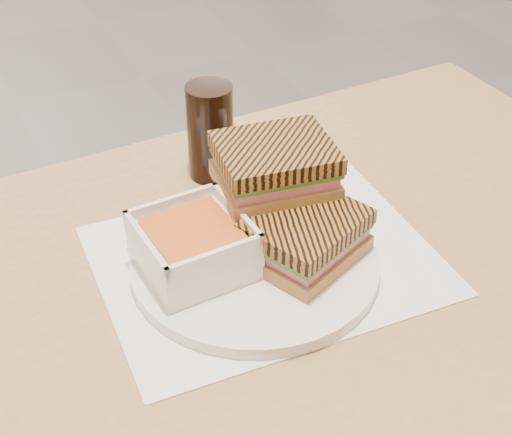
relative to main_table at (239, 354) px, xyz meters
name	(u,v)px	position (x,y,z in m)	size (l,w,h in m)	color
main_table	(239,354)	(0.00, 0.00, 0.00)	(1.22, 0.74, 0.75)	#A5825B
tray_liner	(266,260)	(0.05, 0.02, 0.12)	(0.40, 0.32, 0.00)	white
plate	(255,263)	(0.03, 0.02, 0.12)	(0.29, 0.29, 0.02)	white
soup_bowl	(194,248)	(-0.04, 0.03, 0.16)	(0.12, 0.12, 0.06)	white
panini_lower	(305,237)	(0.08, -0.01, 0.16)	(0.16, 0.15, 0.06)	#B78341
panini_upper	(275,167)	(0.08, 0.07, 0.21)	(0.15, 0.13, 0.06)	#B78341
cola_glass	(210,132)	(0.07, 0.23, 0.18)	(0.06, 0.06, 0.13)	black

